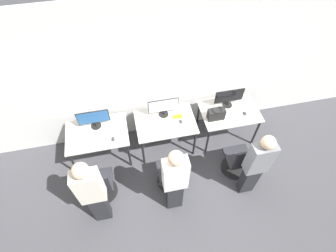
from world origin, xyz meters
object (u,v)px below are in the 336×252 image
object	(u,v)px
mouse_center	(181,121)
monitor_center	(163,107)
office_chair_center	(171,174)
person_center	(175,180)
mouse_right	(245,113)
office_chair_left	(100,186)
monitor_right	(229,97)
monitor_left	(94,118)
handbag	(216,114)
office_chair_right	(238,161)
person_left	(92,193)
keyboard_right	(233,116)
keyboard_left	(97,141)
person_right	(256,165)
mouse_left	(113,139)
keyboard_center	(166,124)

from	to	relation	value
mouse_center	monitor_center	bearing A→B (deg)	137.91
monitor_center	office_chair_center	size ratio (longest dim) A/B	0.62
person_center	mouse_right	distance (m)	1.90
office_chair_left	office_chair_center	world-z (taller)	same
monitor_center	monitor_right	size ratio (longest dim) A/B	1.00
monitor_left	mouse_right	xyz separation A→B (m)	(2.67, -0.28, -0.19)
handbag	office_chair_right	bearing A→B (deg)	-71.18
office_chair_right	handbag	bearing A→B (deg)	108.82
person_left	keyboard_right	bearing A→B (deg)	22.29
monitor_center	person_center	world-z (taller)	person_center
handbag	mouse_right	bearing A→B (deg)	-2.01
keyboard_left	person_center	size ratio (longest dim) A/B	0.23
office_chair_right	keyboard_left	bearing A→B (deg)	164.46
person_center	person_right	distance (m)	1.29
office_chair_right	person_center	bearing A→B (deg)	-163.14
mouse_left	monitor_right	bearing A→B (deg)	9.28
keyboard_left	office_chair_center	world-z (taller)	office_chair_center
office_chair_left	person_left	size ratio (longest dim) A/B	0.52
monitor_left	keyboard_center	xyz separation A→B (m)	(1.21, -0.23, -0.20)
handbag	mouse_left	bearing A→B (deg)	-177.14
person_center	mouse_center	bearing A→B (deg)	72.05
keyboard_center	keyboard_right	size ratio (longest dim) A/B	1.00
keyboard_center	office_chair_center	xyz separation A→B (m)	(-0.08, -0.77, -0.40)
person_right	person_center	bearing A→B (deg)	-179.45
mouse_left	office_chair_center	xyz separation A→B (m)	(0.87, -0.65, -0.40)
office_chair_left	person_center	bearing A→B (deg)	-19.25
office_chair_center	person_center	world-z (taller)	person_center
office_chair_left	mouse_center	bearing A→B (deg)	25.64
mouse_center	monitor_right	xyz separation A→B (m)	(0.95, 0.22, 0.19)
person_left	mouse_center	distance (m)	1.91
person_center	handbag	xyz separation A→B (m)	(1.00, 1.10, -0.02)
mouse_center	mouse_right	bearing A→B (deg)	-2.92
office_chair_left	person_center	distance (m)	1.34
keyboard_left	person_left	bearing A→B (deg)	-94.23
keyboard_right	mouse_center	bearing A→B (deg)	175.29
mouse_center	mouse_right	world-z (taller)	same
mouse_center	monitor_right	world-z (taller)	monitor_right
office_chair_left	office_chair_right	size ratio (longest dim) A/B	1.00
monitor_left	office_chair_right	distance (m)	2.63
person_center	monitor_right	xyz separation A→B (m)	(1.32, 1.36, 0.07)
mouse_center	keyboard_center	bearing A→B (deg)	-178.88
person_left	office_chair_right	bearing A→B (deg)	7.90
keyboard_center	monitor_right	bearing A→B (deg)	10.49
keyboard_left	keyboard_center	distance (m)	1.22
monitor_center	keyboard_center	world-z (taller)	monitor_center
keyboard_left	keyboard_center	world-z (taller)	same
mouse_left	person_left	xyz separation A→B (m)	(-0.34, -0.97, 0.16)
office_chair_center	monitor_right	world-z (taller)	monitor_right
office_chair_left	handbag	xyz separation A→B (m)	(2.17, 0.70, 0.50)
keyboard_left	monitor_right	distance (m)	2.46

